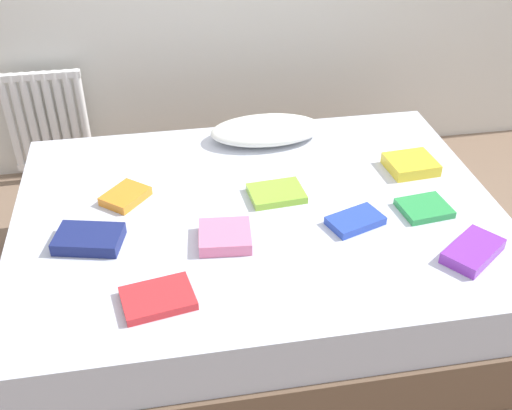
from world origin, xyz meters
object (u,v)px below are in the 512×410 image
textbook_yellow (411,164)px  textbook_blue (355,221)px  textbook_green (424,208)px  textbook_navy (89,239)px  textbook_purple (473,251)px  textbook_orange (125,196)px  textbook_red (158,298)px  radiator (48,122)px  textbook_lime (276,193)px  textbook_pink (225,237)px  pillow (266,130)px  bed (258,256)px

textbook_yellow → textbook_blue: bearing=-140.8°
textbook_green → textbook_navy: bearing=172.8°
textbook_purple → textbook_orange: bearing=118.3°
textbook_red → radiator: bearing=97.9°
textbook_lime → textbook_pink: bearing=-138.2°
textbook_blue → textbook_navy: bearing=157.5°
textbook_blue → textbook_green: size_ratio=1.10×
textbook_orange → textbook_navy: size_ratio=0.74×
pillow → bed: bearing=-104.0°
textbook_green → textbook_yellow: textbook_yellow is taller
textbook_lime → textbook_orange: (-0.62, 0.08, 0.00)m
radiator → textbook_yellow: 1.99m
textbook_orange → textbook_green: bearing=-63.2°
textbook_pink → textbook_navy: bearing=177.2°
textbook_orange → textbook_blue: textbook_orange is taller
radiator → textbook_blue: 1.92m
textbook_green → textbook_yellow: bearing=71.6°
textbook_lime → textbook_yellow: (0.63, 0.11, 0.01)m
bed → textbook_orange: (-0.53, 0.15, 0.27)m
textbook_yellow → textbook_navy: textbook_yellow is taller
radiator → textbook_navy: bearing=-76.8°
textbook_yellow → textbook_lime: bearing=-174.8°
pillow → textbook_navy: size_ratio=2.22×
textbook_orange → textbook_blue: 0.94m
pillow → textbook_blue: 0.77m
radiator → textbook_red: bearing=-71.9°
textbook_navy → radiator: bearing=116.7°
textbook_orange → textbook_green: (1.19, -0.29, -0.00)m
textbook_lime → textbook_orange: bearing=167.7°
textbook_blue → textbook_pink: bearing=162.8°
textbook_pink → textbook_purple: (0.88, -0.24, -0.00)m
textbook_green → textbook_red: 1.13m
textbook_navy → textbook_purple: bearing=0.9°
textbook_orange → textbook_green: size_ratio=0.94×
textbook_lime → textbook_blue: 0.36m
radiator → textbook_blue: radiator is taller
textbook_lime → textbook_purple: (0.63, -0.50, 0.01)m
textbook_navy → bed: bearing=24.1°
bed → textbook_blue: (0.36, -0.17, 0.27)m
textbook_red → textbook_purple: bearing=-8.0°
pillow → textbook_orange: size_ratio=3.00×
textbook_lime → radiator: bearing=128.4°
pillow → textbook_navy: pillow is taller
radiator → textbook_lime: (1.06, -1.13, 0.14)m
textbook_navy → textbook_purple: 1.42m
textbook_orange → textbook_purple: textbook_purple is taller
textbook_blue → textbook_red: (-0.78, -0.31, -0.00)m
pillow → textbook_green: 0.87m
textbook_yellow → textbook_navy: bearing=-172.3°
textbook_navy → textbook_purple: size_ratio=1.01×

